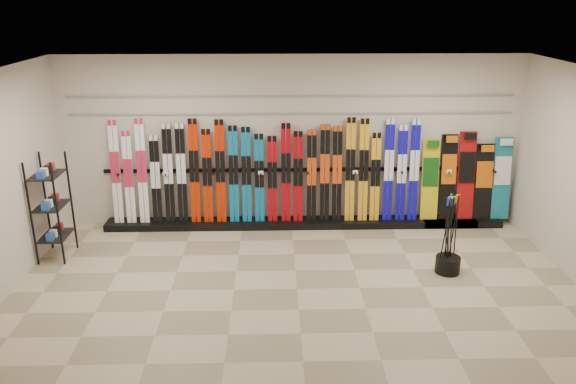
{
  "coord_description": "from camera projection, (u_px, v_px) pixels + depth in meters",
  "views": [
    {
      "loc": [
        -0.31,
        -7.01,
        3.92
      ],
      "look_at": [
        -0.1,
        1.0,
        1.1
      ],
      "focal_mm": 35.0,
      "sensor_mm": 36.0,
      "label": 1
    }
  ],
  "objects": [
    {
      "name": "ski_rack_base",
      "position": [
        304.0,
        223.0,
        10.05
      ],
      "size": [
        8.0,
        0.4,
        0.12
      ],
      "primitive_type": "cube",
      "color": "black",
      "rests_on": "floor"
    },
    {
      "name": "skis",
      "position": [
        266.0,
        174.0,
        9.76
      ],
      "size": [
        5.36,
        0.19,
        1.84
      ],
      "color": "white",
      "rests_on": "ski_rack_base"
    },
    {
      "name": "ceiling",
      "position": [
        298.0,
        74.0,
        6.92
      ],
      "size": [
        8.0,
        8.0,
        0.0
      ],
      "primitive_type": "plane",
      "rotation": [
        3.14,
        0.0,
        0.0
      ],
      "color": "silver",
      "rests_on": "back_wall"
    },
    {
      "name": "floor",
      "position": [
        297.0,
        289.0,
        7.92
      ],
      "size": [
        8.0,
        8.0,
        0.0
      ],
      "primitive_type": "plane",
      "color": "gray",
      "rests_on": "ground"
    },
    {
      "name": "snowboards",
      "position": [
        466.0,
        178.0,
        9.93
      ],
      "size": [
        1.59,
        0.24,
        1.56
      ],
      "color": "gold",
      "rests_on": "ski_rack_base"
    },
    {
      "name": "slatwall_rail_0",
      "position": [
        292.0,
        114.0,
        9.59
      ],
      "size": [
        7.6,
        0.02,
        0.03
      ],
      "primitive_type": "cube",
      "color": "gray",
      "rests_on": "back_wall"
    },
    {
      "name": "slatwall_rail_1",
      "position": [
        292.0,
        96.0,
        9.5
      ],
      "size": [
        7.6,
        0.02,
        0.03
      ],
      "primitive_type": "cube",
      "color": "gray",
      "rests_on": "back_wall"
    },
    {
      "name": "ski_poles",
      "position": [
        449.0,
        234.0,
        8.22
      ],
      "size": [
        0.28,
        0.3,
        1.18
      ],
      "color": "black",
      "rests_on": "pole_bin"
    },
    {
      "name": "pole_bin",
      "position": [
        448.0,
        264.0,
        8.36
      ],
      "size": [
        0.36,
        0.36,
        0.25
      ],
      "primitive_type": "cylinder",
      "color": "black",
      "rests_on": "floor"
    },
    {
      "name": "back_wall",
      "position": [
        292.0,
        142.0,
        9.78
      ],
      "size": [
        8.0,
        0.0,
        8.0
      ],
      "primitive_type": "plane",
      "rotation": [
        1.57,
        0.0,
        0.0
      ],
      "color": "beige",
      "rests_on": "floor"
    },
    {
      "name": "accessory_rack",
      "position": [
        52.0,
        208.0,
        8.65
      ],
      "size": [
        0.4,
        0.6,
        1.63
      ],
      "primitive_type": "cube",
      "color": "black",
      "rests_on": "floor"
    }
  ]
}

